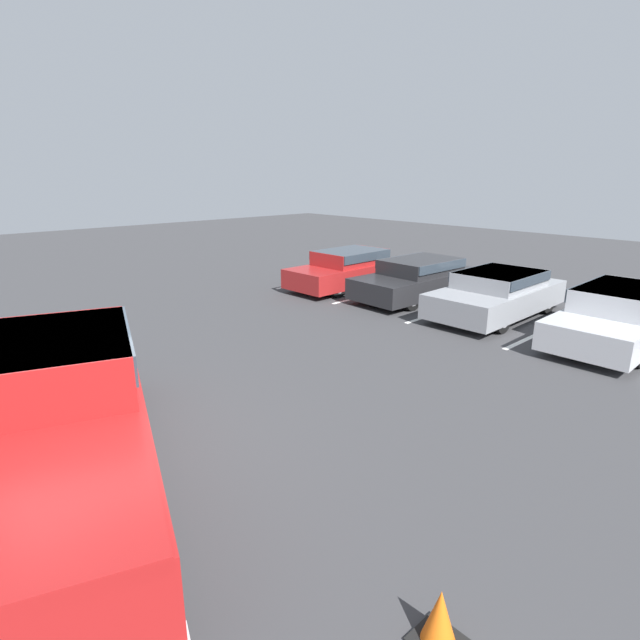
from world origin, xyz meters
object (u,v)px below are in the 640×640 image
pickup_truck (50,424)px  parked_sedan_d (621,313)px  parked_sedan_c (497,292)px  parked_sedan_b (419,277)px  traffic_cone (439,619)px  parked_sedan_a (349,268)px

pickup_truck → parked_sedan_d: 11.19m
parked_sedan_c → parked_sedan_b: bearing=-93.4°
traffic_cone → parked_sedan_d: bearing=100.0°
parked_sedan_a → parked_sedan_c: parked_sedan_a is taller
parked_sedan_a → parked_sedan_b: bearing=99.6°
pickup_truck → parked_sedan_d: pickup_truck is taller
pickup_truck → parked_sedan_c: 10.88m
parked_sedan_d → traffic_cone: 9.43m
pickup_truck → parked_sedan_a: 11.87m
parked_sedan_c → traffic_cone: (4.55, -9.23, -0.40)m
parked_sedan_a → parked_sedan_b: (2.48, 0.47, -0.02)m
parked_sedan_b → parked_sedan_d: parked_sedan_d is taller
parked_sedan_c → parked_sedan_d: parked_sedan_d is taller
parked_sedan_b → traffic_cone: bearing=39.0°
pickup_truck → parked_sedan_c: pickup_truck is taller
parked_sedan_b → parked_sedan_d: bearing=90.8°
parked_sedan_a → parked_sedan_b: parked_sedan_a is taller
parked_sedan_a → parked_sedan_b: size_ratio=0.99×
parked_sedan_d → parked_sedan_b: bearing=-91.7°
parked_sedan_a → parked_sedan_c: size_ratio=1.01×
pickup_truck → traffic_cone: pickup_truck is taller
parked_sedan_a → parked_sedan_d: parked_sedan_d is taller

